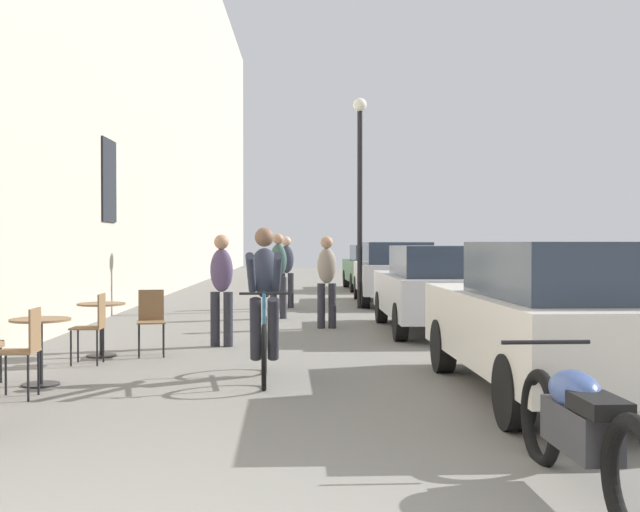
% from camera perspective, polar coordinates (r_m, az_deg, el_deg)
% --- Properties ---
extents(building_facade_left, '(0.54, 68.00, 13.40)m').
position_cam_1_polar(building_facade_left, '(18.66, -15.05, 17.01)').
color(building_facade_left, '#B7AD99').
rests_on(building_facade_left, ground_plane).
extents(cafe_table_mid, '(0.64, 0.64, 0.72)m').
position_cam_1_polar(cafe_table_mid, '(9.00, -19.64, -5.56)').
color(cafe_table_mid, black).
rests_on(cafe_table_mid, ground_plane).
extents(cafe_chair_mid_toward_street, '(0.39, 0.39, 0.89)m').
position_cam_1_polar(cafe_chair_mid_toward_street, '(8.32, -20.67, -6.13)').
color(cafe_chair_mid_toward_street, black).
rests_on(cafe_chair_mid_toward_street, ground_plane).
extents(cafe_table_far, '(0.64, 0.64, 0.72)m').
position_cam_1_polar(cafe_table_far, '(11.01, -15.60, -4.35)').
color(cafe_table_far, black).
rests_on(cafe_table_far, ground_plane).
extents(cafe_chair_far_toward_street, '(0.39, 0.39, 0.89)m').
position_cam_1_polar(cafe_chair_far_toward_street, '(10.33, -16.13, -4.72)').
color(cafe_chair_far_toward_street, black).
rests_on(cafe_chair_far_toward_street, ground_plane).
extents(cafe_chair_far_toward_wall, '(0.45, 0.45, 0.89)m').
position_cam_1_polar(cafe_chair_far_toward_wall, '(10.93, -12.16, -4.39)').
color(cafe_chair_far_toward_wall, black).
rests_on(cafe_chair_far_toward_wall, ground_plane).
extents(cyclist_on_bicycle, '(0.52, 1.76, 1.74)m').
position_cam_1_polar(cyclist_on_bicycle, '(8.90, -4.06, -3.71)').
color(cyclist_on_bicycle, black).
rests_on(cyclist_on_bicycle, ground_plane).
extents(pedestrian_near, '(0.38, 0.30, 1.66)m').
position_cam_1_polar(pedestrian_near, '(11.67, -7.16, -1.99)').
color(pedestrian_near, '#26262D').
rests_on(pedestrian_near, ground_plane).
extents(pedestrian_mid, '(0.36, 0.27, 1.65)m').
position_cam_1_polar(pedestrian_mid, '(14.03, 0.49, -1.50)').
color(pedestrian_mid, '#26262D').
rests_on(pedestrian_mid, ground_plane).
extents(pedestrian_far, '(0.38, 0.30, 1.72)m').
position_cam_1_polar(pedestrian_far, '(15.84, -3.05, -1.07)').
color(pedestrian_far, '#26262D').
rests_on(pedestrian_far, ground_plane).
extents(pedestrian_furthest, '(0.36, 0.27, 1.67)m').
position_cam_1_polar(pedestrian_furthest, '(18.36, -2.45, -0.86)').
color(pedestrian_furthest, '#26262D').
rests_on(pedestrian_furthest, ground_plane).
extents(street_lamp, '(0.32, 0.32, 4.90)m').
position_cam_1_polar(street_lamp, '(18.39, 2.91, 5.89)').
color(street_lamp, black).
rests_on(street_lamp, ground_plane).
extents(parked_car_nearest, '(1.92, 4.38, 1.54)m').
position_cam_1_polar(parked_car_nearest, '(8.12, 16.82, -4.27)').
color(parked_car_nearest, beige).
rests_on(parked_car_nearest, ground_plane).
extents(parked_car_second, '(1.80, 4.18, 1.48)m').
position_cam_1_polar(parked_car_second, '(13.65, 8.44, -2.25)').
color(parked_car_second, '#B7B7BC').
rests_on(parked_car_second, ground_plane).
extents(parked_car_third, '(1.86, 4.35, 1.54)m').
position_cam_1_polar(parked_car_third, '(19.69, 5.42, -1.16)').
color(parked_car_third, '#B7B7BC').
rests_on(parked_car_third, ground_plane).
extents(parked_car_fourth, '(1.83, 4.12, 1.45)m').
position_cam_1_polar(parked_car_fourth, '(25.45, 3.91, -0.77)').
color(parked_car_fourth, '#23512D').
rests_on(parked_car_fourth, ground_plane).
extents(parked_motorcycle, '(0.62, 2.15, 0.92)m').
position_cam_1_polar(parked_motorcycle, '(5.15, 18.46, -11.79)').
color(parked_motorcycle, black).
rests_on(parked_motorcycle, ground_plane).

